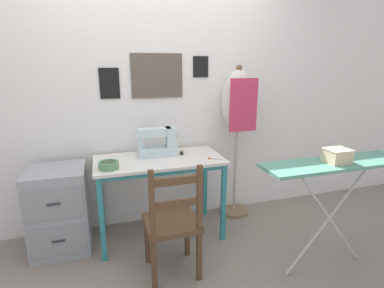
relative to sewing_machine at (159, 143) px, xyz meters
The scene contains 12 objects.
ground_plane 0.97m from the sewing_machine, 93.39° to the right, with size 14.00×14.00×0.00m, color gray.
wall_back 0.47m from the sewing_machine, 94.96° to the left, with size 10.00×0.07×2.55m.
sewing_table 0.24m from the sewing_machine, 101.88° to the right, with size 1.14×0.58×0.77m.
sewing_machine is the anchor object (origin of this frame).
fabric_bowl 0.53m from the sewing_machine, 152.93° to the right, with size 0.16×0.16×0.06m.
scissors 0.51m from the sewing_machine, 29.52° to the right, with size 0.13×0.09×0.01m.
thread_spool_near_machine 0.23m from the sewing_machine, 12.73° to the right, with size 0.04×0.04×0.04m.
wooden_chair 0.81m from the sewing_machine, 93.72° to the right, with size 0.40×0.38×0.92m.
filing_cabinet 1.04m from the sewing_machine, behind, with size 0.48×0.48×0.74m.
dress_form 0.88m from the sewing_machine, ahead, with size 0.34×0.32×1.59m.
ironing_board 1.48m from the sewing_machine, 39.98° to the right, with size 1.15×0.30×0.90m.
storage_box 1.48m from the sewing_machine, 40.77° to the right, with size 0.17×0.15×0.10m.
Camera 1 is at (-0.48, -2.25, 1.59)m, focal length 28.00 mm.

